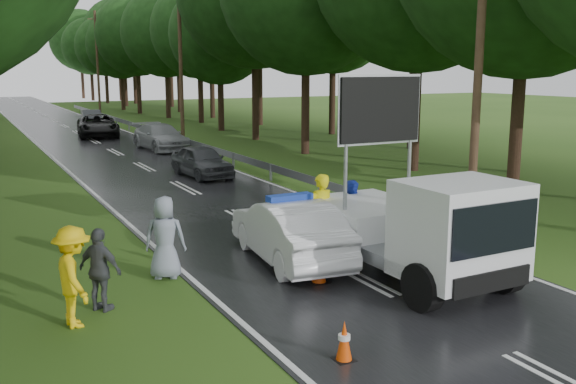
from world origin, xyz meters
TOP-DOWN VIEW (x-y plane):
  - ground at (0.00, 0.00)m, footprint 160.00×160.00m
  - road at (0.00, 30.00)m, footprint 7.00×140.00m
  - guardrail at (3.70, 29.67)m, footprint 0.12×60.06m
  - utility_pole_near at (5.20, 2.00)m, footprint 1.40×0.24m
  - utility_pole_mid at (5.20, 28.00)m, footprint 1.40×0.24m
  - utility_pole_far at (5.20, 54.00)m, footprint 1.40×0.24m
  - police_sedan at (-0.81, 1.68)m, footprint 2.05×4.67m
  - work_truck at (1.02, -0.75)m, footprint 2.57×5.55m
  - barrier at (0.73, 1.00)m, footprint 2.71×1.24m
  - officer at (0.22, 2.00)m, footprint 0.77×0.53m
  - civilian at (1.33, 2.22)m, footprint 1.00×0.87m
  - bystander_left at (-6.04, 0.00)m, footprint 0.81×1.26m
  - bystander_mid at (-5.47, 0.53)m, footprint 0.91×0.99m
  - bystander_right at (-3.80, 1.87)m, footprint 1.07×0.91m
  - queue_car_first at (1.52, 14.25)m, footprint 1.84×4.03m
  - queue_car_second at (2.60, 24.02)m, footprint 2.44×5.13m
  - queue_car_third at (0.80, 32.67)m, footprint 3.19×5.71m
  - queue_car_fourth at (1.90, 40.61)m, footprint 1.88×4.11m
  - cone_near_left at (-2.50, -3.44)m, footprint 0.32×0.32m
  - cone_center at (-0.97, 0.00)m, footprint 0.38×0.38m
  - cone_far at (1.27, 3.38)m, footprint 0.38×0.38m
  - cone_left_mid at (-3.40, 3.00)m, footprint 0.30×0.30m
  - cone_right at (2.68, 4.22)m, footprint 0.38×0.38m

SIDE VIEW (x-z plane):
  - ground at x=0.00m, z-range 0.00..0.00m
  - road at x=0.00m, z-range 0.00..0.02m
  - cone_left_mid at x=-3.40m, z-range -0.01..0.63m
  - cone_near_left at x=-2.50m, z-range -0.01..0.66m
  - cone_far at x=1.27m, z-range -0.01..0.79m
  - cone_right at x=2.68m, z-range -0.01..0.80m
  - cone_center at x=-0.97m, z-range -0.01..0.80m
  - guardrail at x=3.70m, z-range 0.20..0.90m
  - queue_car_fourth at x=1.90m, z-range 0.00..1.31m
  - queue_car_first at x=1.52m, z-range 0.00..1.34m
  - queue_car_second at x=2.60m, z-range 0.00..1.44m
  - police_sedan at x=-0.81m, z-range -0.07..1.57m
  - queue_car_third at x=0.80m, z-range 0.00..1.51m
  - bystander_mid at x=-5.47m, z-range 0.00..1.63m
  - civilian at x=1.33m, z-range 0.00..1.73m
  - barrier at x=0.73m, z-range 0.31..1.53m
  - bystander_right at x=-3.80m, z-range 0.00..1.85m
  - bystander_left at x=-6.04m, z-range 0.00..1.85m
  - officer at x=0.22m, z-range 0.00..2.01m
  - work_truck at x=1.02m, z-range -1.00..3.38m
  - utility_pole_near at x=5.20m, z-range 0.06..10.06m
  - utility_pole_mid at x=5.20m, z-range 0.06..10.06m
  - utility_pole_far at x=5.20m, z-range 0.06..10.06m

